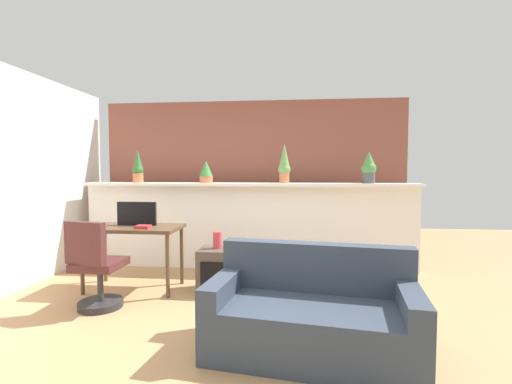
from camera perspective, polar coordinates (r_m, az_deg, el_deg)
The scene contains 15 objects.
ground_plane at distance 3.41m, azimuth -5.94°, elevation -20.90°, with size 12.00×12.00×0.00m, color tan.
divider_wall at distance 5.14m, azimuth -1.35°, elevation -5.64°, with size 4.72×0.16×1.19m, color white.
plant_shelf at distance 5.04m, azimuth -1.42°, elevation 1.23°, with size 4.72×0.39×0.04m, color white.
brick_wall_behind at distance 5.68m, azimuth -0.59°, elevation 1.83°, with size 4.72×0.10×2.50m, color brown.
potted_plant_0 at distance 5.48m, azimuth -18.35°, elevation 3.71°, with size 0.15×0.15×0.48m.
potted_plant_1 at distance 5.13m, azimuth -7.98°, elevation 3.25°, with size 0.19×0.19×0.32m.
potted_plant_2 at distance 5.02m, azimuth 4.54°, elevation 4.47°, with size 0.17×0.17×0.56m.
potted_plant_3 at distance 5.11m, azimuth 17.58°, elevation 3.72°, with size 0.20×0.20×0.43m.
desk at distance 4.48m, azimuth -18.96°, elevation -6.26°, with size 1.10×0.60×0.75m.
tv_monitor at distance 4.52m, azimuth -18.51°, elevation -3.29°, with size 0.48×0.04×0.28m, color black.
office_chair at distance 4.01m, azimuth -24.22°, elevation -11.52°, with size 0.48×0.49×0.91m.
side_cube_shelf at distance 4.28m, azimuth -6.33°, elevation -12.25°, with size 0.40×0.41×0.50m.
vase_on_shelf at distance 4.21m, azimuth -6.20°, elevation -7.64°, with size 0.10×0.10×0.20m, color #CC3D47.
book_on_desk at distance 4.26m, azimuth -17.59°, elevation -5.33°, with size 0.16×0.13×0.04m, color #B22D33.
couch at distance 2.94m, azimuth 8.93°, elevation -18.99°, with size 1.65×0.98×0.80m.
Camera 1 is at (0.65, -3.04, 1.39)m, focal length 25.04 mm.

